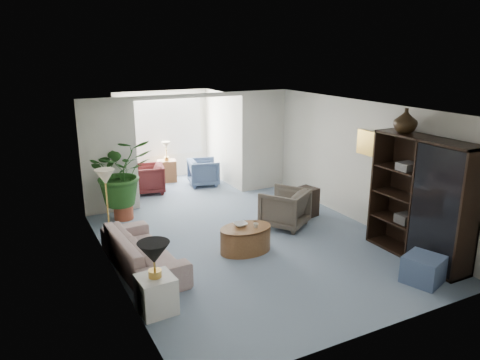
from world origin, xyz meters
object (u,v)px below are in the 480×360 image
end_table (156,294)px  cabinet_urn (406,121)px  floor_lamp (105,177)px  coffee_cup (256,225)px  coffee_bowl (240,224)px  table_lamp (154,253)px  plant_pot (124,212)px  coffee_table (246,239)px  framed_picture (369,143)px  sofa (143,251)px  side_table_dark (305,202)px  entertainment_cabinet (421,199)px  sunroom_chair_blue (204,172)px  wingback_chair (285,208)px  ottoman (423,269)px  sunroom_table (167,171)px  sunroom_chair_maroon (148,179)px

end_table → cabinet_urn: (4.49, 0.11, 2.04)m
floor_lamp → coffee_cup: bearing=-36.8°
end_table → coffee_cup: 2.41m
coffee_bowl → coffee_cup: bearing=-45.0°
table_lamp → plant_pot: (0.46, 3.77, -0.72)m
coffee_table → plant_pot: coffee_table is taller
framed_picture → sofa: framed_picture is taller
side_table_dark → cabinet_urn: cabinet_urn is taller
entertainment_cabinet → sunroom_chair_blue: 5.95m
side_table_dark → entertainment_cabinet: bearing=-78.3°
plant_pot → sunroom_chair_blue: (2.49, 1.54, 0.18)m
wingback_chair → ottoman: (0.64, -2.94, -0.17)m
coffee_cup → ottoman: (1.75, -2.15, -0.28)m
side_table_dark → framed_picture: bearing=-52.1°
sunroom_chair_blue → side_table_dark: bearing=-150.6°
sunroom_table → coffee_table: bearing=-92.4°
end_table → sunroom_chair_maroon: 5.51m
coffee_table → sunroom_chair_maroon: size_ratio=1.21×
floor_lamp → wingback_chair: 3.52m
sofa → cabinet_urn: size_ratio=5.06×
table_lamp → floor_lamp: bearing=91.1°
entertainment_cabinet → side_table_dark: bearing=101.7°
end_table → sunroom_table: sunroom_table is taller
end_table → entertainment_cabinet: size_ratio=0.25×
table_lamp → sunroom_table: size_ratio=0.75×
sunroom_chair_maroon → sunroom_table: size_ratio=1.34×
framed_picture → ottoman: framed_picture is taller
framed_picture → sunroom_chair_blue: bearing=113.2°
plant_pot → sunroom_chair_maroon: 1.84m
table_lamp → entertainment_cabinet: (4.49, -0.39, 0.17)m
framed_picture → cabinet_urn: 1.26m
wingback_chair → framed_picture: bearing=121.6°
coffee_cup → sunroom_chair_blue: 4.32m
coffee_bowl → wingback_chair: 1.44m
end_table → table_lamp: bearing=0.0°
cabinet_urn → sunroom_chair_maroon: cabinet_urn is taller
sofa → cabinet_urn: (4.29, -1.24, 2.00)m
table_lamp → coffee_cup: size_ratio=4.84×
framed_picture → entertainment_cabinet: entertainment_cabinet is taller
plant_pot → sunroom_chair_maroon: (0.99, 1.54, 0.20)m
entertainment_cabinet → cabinet_urn: (0.00, 0.50, 1.26)m
coffee_cup → sunroom_chair_blue: size_ratio=0.12×
side_table_dark → floor_lamp: bearing=172.1°
coffee_bowl → wingback_chair: wingback_chair is taller
side_table_dark → end_table: bearing=-151.4°
side_table_dark → sunroom_chair_blue: (-1.01, 3.15, 0.04)m
cabinet_urn → ottoman: bearing=-116.4°
table_lamp → cabinet_urn: (4.49, 0.11, 1.43)m
entertainment_cabinet → end_table: bearing=175.0°
sofa → coffee_table: sofa is taller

